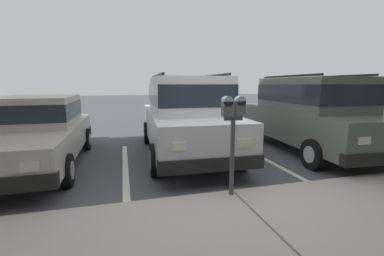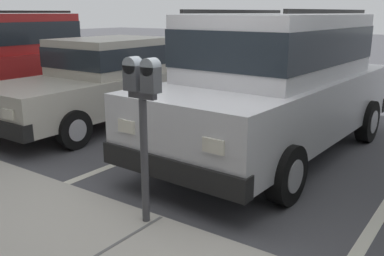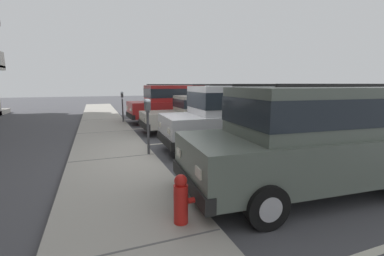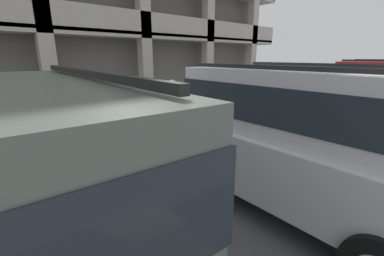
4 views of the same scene
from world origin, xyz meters
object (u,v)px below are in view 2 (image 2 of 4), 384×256
Objects in this scene: dark_hatchback at (105,78)px; blue_coupe at (5,55)px; silver_suv at (277,79)px; parking_meter_near at (143,102)px.

blue_coupe is at bearing 1.08° from dark_hatchback.
dark_hatchback is at bearing 3.87° from silver_suv.
parking_meter_near reaches higher than dark_hatchback.
silver_suv is 2.87m from parking_meter_near.
dark_hatchback is (3.37, 0.09, -0.27)m from silver_suv.
silver_suv is 3.20× the size of parking_meter_near.
silver_suv and blue_coupe have the same top height.
silver_suv is 1.08× the size of dark_hatchback.
blue_coupe reaches higher than dark_hatchback.
blue_coupe is 3.20× the size of parking_meter_near.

